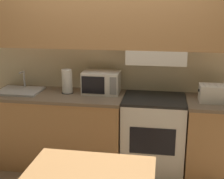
{
  "coord_description": "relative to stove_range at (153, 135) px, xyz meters",
  "views": [
    {
      "loc": [
        0.56,
        -3.7,
        1.92
      ],
      "look_at": [
        0.05,
        -0.56,
        1.05
      ],
      "focal_mm": 50.0,
      "sensor_mm": 36.0,
      "label": 1
    }
  ],
  "objects": [
    {
      "name": "toaster",
      "position": [
        0.62,
        -0.04,
        0.54
      ],
      "size": [
        0.28,
        0.22,
        0.19
      ],
      "color": "white",
      "rests_on": "lower_counter_right_stub"
    },
    {
      "name": "sink_basin",
      "position": [
        -1.61,
        -0.02,
        0.47
      ],
      "size": [
        0.51,
        0.4,
        0.23
      ],
      "color": "#B7BABF",
      "rests_on": "lower_counter_main"
    },
    {
      "name": "lower_counter_right_stub",
      "position": [
        0.65,
        -0.02,
        0.0
      ],
      "size": [
        0.59,
        0.65,
        0.9
      ],
      "color": "tan",
      "rests_on": "ground_plane"
    },
    {
      "name": "microwave",
      "position": [
        -0.63,
        0.11,
        0.58
      ],
      "size": [
        0.43,
        0.31,
        0.26
      ],
      "color": "white",
      "rests_on": "lower_counter_main"
    },
    {
      "name": "wall_back",
      "position": [
        -0.48,
        0.23,
        1.03
      ],
      "size": [
        5.25,
        0.38,
        2.55
      ],
      "color": "beige",
      "rests_on": "ground_plane"
    },
    {
      "name": "lower_counter_main",
      "position": [
        -1.14,
        -0.02,
        0.0
      ],
      "size": [
        1.57,
        0.65,
        0.9
      ],
      "color": "tan",
      "rests_on": "ground_plane"
    },
    {
      "name": "stove_range",
      "position": [
        0.0,
        0.0,
        0.0
      ],
      "size": [
        0.7,
        0.6,
        0.9
      ],
      "color": "white",
      "rests_on": "ground_plane"
    },
    {
      "name": "paper_towel_roll",
      "position": [
        -1.03,
        0.04,
        0.59
      ],
      "size": [
        0.14,
        0.14,
        0.28
      ],
      "color": "black",
      "rests_on": "lower_counter_main"
    },
    {
      "name": "ground_plane",
      "position": [
        -0.49,
        0.3,
        -0.45
      ],
      "size": [
        16.0,
        16.0,
        0.0
      ],
      "primitive_type": "plane",
      "color": "#7F664C"
    }
  ]
}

